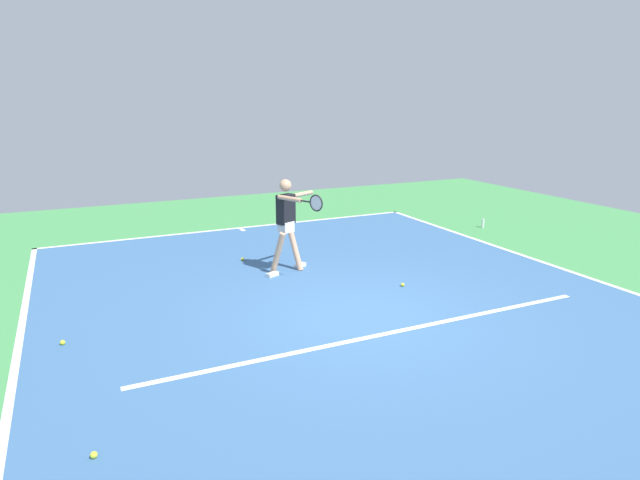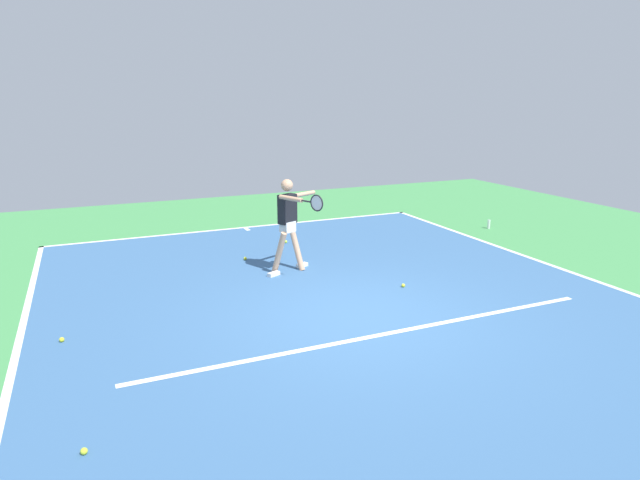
{
  "view_description": "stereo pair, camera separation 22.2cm",
  "coord_description": "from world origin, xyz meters",
  "px_view_note": "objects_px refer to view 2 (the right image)",
  "views": [
    {
      "loc": [
        3.79,
        6.62,
        3.18
      ],
      "look_at": [
        0.12,
        -1.24,
        0.9
      ],
      "focal_mm": 30.32,
      "sensor_mm": 36.0,
      "label": 1
    },
    {
      "loc": [
        3.59,
        6.71,
        3.18
      ],
      "look_at": [
        0.12,
        -1.24,
        0.9
      ],
      "focal_mm": 30.32,
      "sensor_mm": 36.0,
      "label": 2
    }
  ],
  "objects_px": {
    "tennis_ball_by_baseline": "(403,285)",
    "tennis_ball_near_player": "(84,451)",
    "tennis_ball_far_corner": "(286,242)",
    "tennis_ball_centre_court": "(245,258)",
    "water_bottle": "(489,224)",
    "tennis_ball_near_service_line": "(62,340)",
    "tennis_player": "(289,219)"
  },
  "relations": [
    {
      "from": "tennis_ball_by_baseline",
      "to": "tennis_ball_near_player",
      "type": "bearing_deg",
      "value": 27.87
    },
    {
      "from": "tennis_ball_far_corner",
      "to": "tennis_ball_centre_court",
      "type": "height_order",
      "value": "same"
    },
    {
      "from": "tennis_ball_by_baseline",
      "to": "water_bottle",
      "type": "distance_m",
      "value": 5.2
    },
    {
      "from": "tennis_ball_by_baseline",
      "to": "water_bottle",
      "type": "relative_size",
      "value": 0.3
    },
    {
      "from": "tennis_ball_by_baseline",
      "to": "tennis_ball_centre_court",
      "type": "xyz_separation_m",
      "value": [
        2.07,
        -2.68,
        0.0
      ]
    },
    {
      "from": "tennis_ball_near_service_line",
      "to": "tennis_ball_by_baseline",
      "type": "bearing_deg",
      "value": -179.77
    },
    {
      "from": "tennis_player",
      "to": "tennis_ball_by_baseline",
      "type": "relative_size",
      "value": 26.91
    },
    {
      "from": "tennis_ball_near_service_line",
      "to": "tennis_ball_centre_court",
      "type": "height_order",
      "value": "same"
    },
    {
      "from": "tennis_ball_near_service_line",
      "to": "water_bottle",
      "type": "height_order",
      "value": "water_bottle"
    },
    {
      "from": "tennis_ball_near_player",
      "to": "tennis_ball_far_corner",
      "type": "bearing_deg",
      "value": -124.17
    },
    {
      "from": "tennis_ball_near_player",
      "to": "water_bottle",
      "type": "height_order",
      "value": "water_bottle"
    },
    {
      "from": "tennis_ball_near_service_line",
      "to": "tennis_ball_by_baseline",
      "type": "xyz_separation_m",
      "value": [
        -5.39,
        -0.02,
        0.0
      ]
    },
    {
      "from": "tennis_player",
      "to": "tennis_ball_by_baseline",
      "type": "distance_m",
      "value": 2.41
    },
    {
      "from": "tennis_ball_near_service_line",
      "to": "water_bottle",
      "type": "relative_size",
      "value": 0.3
    },
    {
      "from": "tennis_ball_far_corner",
      "to": "tennis_ball_near_player",
      "type": "relative_size",
      "value": 1.0
    },
    {
      "from": "tennis_ball_by_baseline",
      "to": "tennis_ball_near_player",
      "type": "xyz_separation_m",
      "value": [
        5.14,
        2.72,
        0.0
      ]
    },
    {
      "from": "tennis_ball_near_service_line",
      "to": "water_bottle",
      "type": "distance_m",
      "value": 10.14
    },
    {
      "from": "tennis_ball_near_player",
      "to": "water_bottle",
      "type": "relative_size",
      "value": 0.3
    },
    {
      "from": "tennis_ball_by_baseline",
      "to": "tennis_ball_far_corner",
      "type": "bearing_deg",
      "value": -76.64
    },
    {
      "from": "tennis_ball_far_corner",
      "to": "water_bottle",
      "type": "distance_m",
      "value": 5.22
    },
    {
      "from": "tennis_player",
      "to": "water_bottle",
      "type": "distance_m",
      "value": 6.03
    },
    {
      "from": "tennis_ball_by_baseline",
      "to": "tennis_ball_far_corner",
      "type": "relative_size",
      "value": 1.0
    },
    {
      "from": "tennis_ball_near_service_line",
      "to": "tennis_ball_near_player",
      "type": "height_order",
      "value": "same"
    },
    {
      "from": "tennis_ball_by_baseline",
      "to": "tennis_ball_centre_court",
      "type": "distance_m",
      "value": 3.39
    },
    {
      "from": "tennis_player",
      "to": "tennis_ball_near_service_line",
      "type": "bearing_deg",
      "value": -1.05
    },
    {
      "from": "tennis_ball_far_corner",
      "to": "tennis_ball_centre_court",
      "type": "bearing_deg",
      "value": 37.09
    },
    {
      "from": "tennis_ball_by_baseline",
      "to": "tennis_ball_far_corner",
      "type": "xyz_separation_m",
      "value": [
        0.85,
        -3.6,
        0.0
      ]
    },
    {
      "from": "water_bottle",
      "to": "tennis_ball_centre_court",
      "type": "bearing_deg",
      "value": 1.85
    },
    {
      "from": "tennis_player",
      "to": "tennis_ball_near_player",
      "type": "distance_m",
      "value": 5.74
    },
    {
      "from": "water_bottle",
      "to": "tennis_ball_far_corner",
      "type": "bearing_deg",
      "value": -7.83
    },
    {
      "from": "tennis_player",
      "to": "tennis_ball_centre_court",
      "type": "bearing_deg",
      "value": -85.89
    },
    {
      "from": "tennis_ball_far_corner",
      "to": "water_bottle",
      "type": "height_order",
      "value": "water_bottle"
    }
  ]
}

